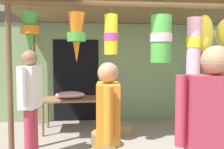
# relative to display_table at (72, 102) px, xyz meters

# --- Properties ---
(shop_facade) EXTENTS (11.88, 0.29, 4.07)m
(shop_facade) POSITION_rel_display_table_xyz_m (1.49, 1.00, 1.40)
(shop_facade) COLOR #7A9360
(shop_facade) RESTS_ON ground_plane
(market_stall_canopy) EXTENTS (4.57, 2.28, 2.69)m
(market_stall_canopy) POSITION_rel_display_table_xyz_m (1.23, -0.47, 1.69)
(market_stall_canopy) COLOR brown
(market_stall_canopy) RESTS_ON ground_plane
(display_table) EXTENTS (1.23, 0.70, 0.71)m
(display_table) POSITION_rel_display_table_xyz_m (0.00, 0.00, 0.00)
(display_table) COLOR brown
(display_table) RESTS_ON ground_plane
(flower_heap_on_table) EXTENTS (0.61, 0.43, 0.14)m
(flower_heap_on_table) POSITION_rel_display_table_xyz_m (-0.03, -0.03, 0.15)
(flower_heap_on_table) COLOR pink
(flower_heap_on_table) RESTS_ON display_table
(folding_chair) EXTENTS (0.56, 0.56, 0.84)m
(folding_chair) POSITION_rel_display_table_xyz_m (2.40, -1.57, -0.13)
(folding_chair) COLOR #2347A8
(folding_chair) RESTS_ON ground_plane
(wicker_basket_by_table) EXTENTS (0.36, 0.36, 0.20)m
(wicker_basket_by_table) POSITION_rel_display_table_xyz_m (1.05, -0.33, -0.53)
(wicker_basket_by_table) COLOR olive
(wicker_basket_by_table) RESTS_ON ground_plane
(wicker_basket_spare) EXTENTS (0.47, 0.47, 0.25)m
(wicker_basket_spare) POSITION_rel_display_table_xyz_m (0.61, -0.95, -0.51)
(wicker_basket_spare) COLOR olive
(wicker_basket_spare) RESTS_ON ground_plane
(vendor_in_orange) EXTENTS (0.59, 0.27, 1.64)m
(vendor_in_orange) POSITION_rel_display_table_xyz_m (1.27, -3.38, 0.34)
(vendor_in_orange) COLOR #4C8E7A
(vendor_in_orange) RESTS_ON ground_plane
(shopper_by_bananas) EXTENTS (0.28, 0.59, 1.66)m
(shopper_by_bananas) POSITION_rel_display_table_xyz_m (-0.52, -1.48, 0.35)
(shopper_by_bananas) COLOR #B23347
(shopper_by_bananas) RESTS_ON ground_plane
(passerby_at_right) EXTENTS (0.25, 0.59, 1.51)m
(passerby_at_right) POSITION_rel_display_table_xyz_m (0.51, -2.76, 0.25)
(passerby_at_right) COLOR silver
(passerby_at_right) RESTS_ON ground_plane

